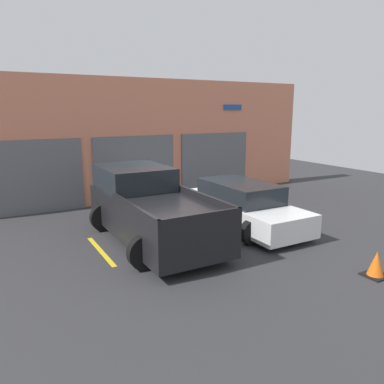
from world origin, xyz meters
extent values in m
plane|color=#2D2D30|center=(0.00, 0.00, 0.00)|extent=(28.00, 28.00, 0.00)
cube|color=#D17A5B|center=(0.00, 3.30, 2.30)|extent=(15.40, 0.60, 4.60)
cube|color=#595B60|center=(-3.77, 2.96, 1.24)|extent=(3.17, 0.08, 2.48)
cube|color=#595B60|center=(-0.20, 2.96, 1.24)|extent=(3.17, 0.08, 2.48)
cube|color=#595B60|center=(3.37, 2.96, 1.24)|extent=(3.17, 0.08, 2.48)
cube|color=#1E4799|center=(4.23, 2.97, 3.54)|extent=(0.90, 0.03, 0.22)
cube|color=black|center=(-1.44, -1.55, 0.71)|extent=(1.99, 5.00, 0.98)
cube|color=#1E2328|center=(-1.44, -0.18, 1.53)|extent=(1.83, 2.25, 0.65)
cube|color=black|center=(-2.39, -2.68, 1.29)|extent=(0.08, 2.75, 0.18)
cube|color=black|center=(-0.49, -2.68, 1.29)|extent=(0.08, 2.75, 0.18)
cube|color=black|center=(-1.44, -4.02, 1.29)|extent=(1.99, 0.08, 0.18)
cylinder|color=black|center=(-2.32, 0.00, 0.40)|extent=(0.80, 0.22, 0.80)
cylinder|color=black|center=(-0.56, 0.00, 0.40)|extent=(0.80, 0.22, 0.80)
cylinder|color=black|center=(-2.32, -3.11, 0.40)|extent=(0.80, 0.22, 0.80)
cylinder|color=black|center=(-0.56, -3.11, 0.40)|extent=(0.80, 0.22, 0.80)
cube|color=white|center=(1.44, -1.55, 0.46)|extent=(1.71, 4.58, 0.63)
cube|color=#1E2328|center=(1.44, -1.44, 1.05)|extent=(1.50, 2.52, 0.54)
cylinder|color=black|center=(0.70, -0.14, 0.33)|extent=(0.66, 0.22, 0.66)
cylinder|color=black|center=(2.18, -0.14, 0.33)|extent=(0.66, 0.22, 0.66)
cylinder|color=black|center=(0.70, -2.97, 0.33)|extent=(0.66, 0.22, 0.66)
cylinder|color=black|center=(2.18, -2.97, 0.33)|extent=(0.66, 0.22, 0.66)
cube|color=gold|center=(-2.88, -1.55, 0.00)|extent=(0.12, 2.20, 0.01)
cube|color=gold|center=(0.00, -1.55, 0.00)|extent=(0.12, 2.20, 0.01)
cube|color=gold|center=(2.88, -1.55, 0.00)|extent=(0.12, 2.20, 0.01)
cube|color=black|center=(1.77, -5.80, 0.01)|extent=(0.47, 0.47, 0.03)
cone|color=orange|center=(1.77, -5.80, 0.28)|extent=(0.36, 0.36, 0.55)
camera|label=1|loc=(-5.19, -10.30, 3.43)|focal=35.00mm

